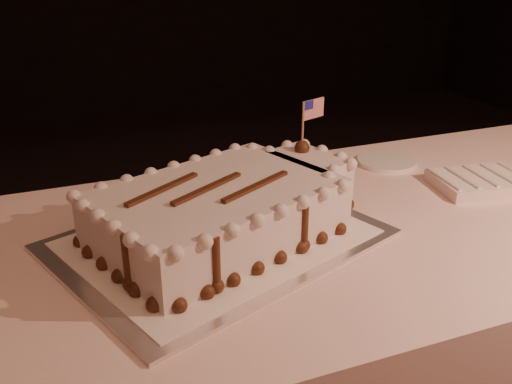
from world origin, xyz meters
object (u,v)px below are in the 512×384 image
object	(u,v)px
sheet_cake	(230,208)
side_plate	(386,162)
cake_board	(218,239)
banquet_table	(338,360)
napkin_stack	(480,182)

from	to	relation	value
sheet_cake	side_plate	xyz separation A→B (m)	(0.51, 0.23, -0.06)
cake_board	sheet_cake	world-z (taller)	sheet_cake
sheet_cake	side_plate	bearing A→B (deg)	23.97
sheet_cake	banquet_table	bearing A→B (deg)	-4.82
sheet_cake	side_plate	size ratio (longest dim) A/B	3.83
sheet_cake	napkin_stack	xyz separation A→B (m)	(0.63, 0.01, -0.05)
cake_board	side_plate	distance (m)	0.59
banquet_table	sheet_cake	distance (m)	0.51
banquet_table	side_plate	xyz separation A→B (m)	(0.26, 0.25, 0.38)
banquet_table	napkin_stack	distance (m)	0.54
side_plate	cake_board	bearing A→B (deg)	-156.19
cake_board	napkin_stack	xyz separation A→B (m)	(0.66, 0.02, 0.01)
banquet_table	cake_board	world-z (taller)	cake_board
banquet_table	side_plate	size ratio (longest dim) A/B	15.75
banquet_table	cake_board	xyz separation A→B (m)	(-0.29, 0.01, 0.38)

